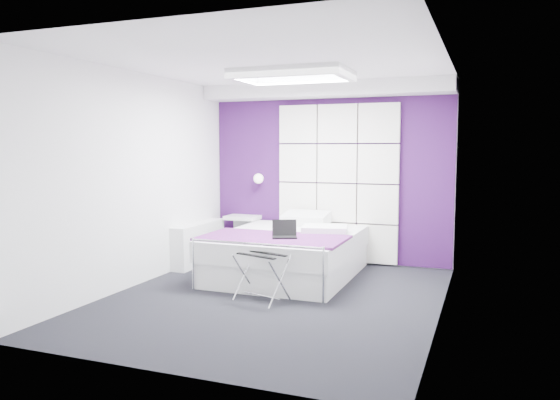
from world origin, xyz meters
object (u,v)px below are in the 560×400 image
object	(u,v)px
bed	(288,252)
laptop	(286,233)
nightstand	(243,217)
wall_lamp	(259,178)
radiator	(199,243)
luggage_rack	(262,277)

from	to	relation	value
bed	laptop	distance (m)	0.65
bed	nightstand	distance (m)	1.47
nightstand	wall_lamp	bearing A→B (deg)	8.65
radiator	nightstand	distance (m)	0.87
luggage_rack	laptop	bearing A→B (deg)	104.91
radiator	wall_lamp	bearing A→B (deg)	49.90
radiator	bed	bearing A→B (deg)	-8.67
radiator	bed	size ratio (longest dim) A/B	0.56
radiator	luggage_rack	bearing A→B (deg)	-41.93
bed	laptop	xyz separation A→B (m)	(0.16, -0.53, 0.34)
laptop	luggage_rack	bearing A→B (deg)	-114.55
wall_lamp	bed	distance (m)	1.57
nightstand	laptop	world-z (taller)	laptop
luggage_rack	laptop	world-z (taller)	laptop
bed	wall_lamp	bearing A→B (deg)	130.04
luggage_rack	nightstand	bearing A→B (deg)	136.70
bed	luggage_rack	bearing A→B (deg)	-83.59
wall_lamp	radiator	distance (m)	1.35
laptop	bed	bearing A→B (deg)	84.71
bed	laptop	bearing A→B (deg)	-72.93
nightstand	laptop	xyz separation A→B (m)	(1.25, -1.47, 0.04)
bed	luggage_rack	xyz separation A→B (m)	(0.14, -1.22, -0.06)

